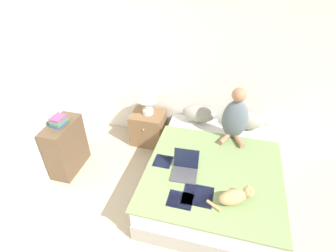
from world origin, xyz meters
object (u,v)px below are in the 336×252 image
(pillow_far, at_px, (247,120))
(table_lamp, at_px, (147,96))
(laptop_open, at_px, (185,169))
(book_stack_top, at_px, (58,121))
(pillow_near, at_px, (199,114))
(cat_tabby, at_px, (235,196))
(person_sitting, at_px, (235,117))
(nightstand, at_px, (148,128))
(bookshelf, at_px, (66,147))
(bed, at_px, (213,175))

(pillow_far, xyz_separation_m, table_lamp, (-1.50, -0.06, 0.22))
(laptop_open, height_order, book_stack_top, book_stack_top)
(pillow_near, distance_m, cat_tabby, 1.55)
(cat_tabby, relative_size, laptop_open, 1.49)
(pillow_near, relative_size, book_stack_top, 2.28)
(person_sitting, bearing_deg, laptop_open, -120.67)
(laptop_open, bearing_deg, nightstand, 124.17)
(pillow_near, xyz_separation_m, book_stack_top, (-1.72, -0.97, 0.22))
(person_sitting, bearing_deg, pillow_near, 152.26)
(person_sitting, relative_size, cat_tabby, 1.59)
(cat_tabby, bearing_deg, nightstand, 106.50)
(laptop_open, distance_m, nightstand, 1.37)
(pillow_far, relative_size, book_stack_top, 2.28)
(pillow_near, xyz_separation_m, bookshelf, (-1.72, -0.97, -0.23))
(laptop_open, bearing_deg, pillow_far, 55.13)
(person_sitting, xyz_separation_m, cat_tabby, (0.09, -1.15, -0.25))
(pillow_far, bearing_deg, nightstand, -177.23)
(nightstand, height_order, bookshelf, bookshelf)
(laptop_open, relative_size, nightstand, 0.60)
(nightstand, distance_m, bookshelf, 1.29)
(table_lamp, bearing_deg, laptop_open, -52.77)
(person_sitting, height_order, book_stack_top, person_sitting)
(pillow_near, xyz_separation_m, laptop_open, (0.02, -1.13, -0.08))
(person_sitting, height_order, bookshelf, person_sitting)
(person_sitting, relative_size, bookshelf, 0.98)
(book_stack_top, bearing_deg, bed, 3.40)
(bookshelf, bearing_deg, table_lamp, 44.40)
(pillow_far, height_order, book_stack_top, book_stack_top)
(cat_tabby, distance_m, laptop_open, 0.67)
(pillow_near, xyz_separation_m, person_sitting, (0.53, -0.28, 0.20))
(nightstand, relative_size, bookshelf, 0.69)
(bed, height_order, person_sitting, person_sitting)
(bed, height_order, book_stack_top, book_stack_top)
(person_sitting, relative_size, table_lamp, 1.74)
(book_stack_top, bearing_deg, pillow_near, 29.57)
(table_lamp, bearing_deg, person_sitting, -9.24)
(cat_tabby, bearing_deg, pillow_near, 83.67)
(table_lamp, bearing_deg, pillow_far, 2.39)
(pillow_far, relative_size, table_lamp, 1.14)
(laptop_open, distance_m, book_stack_top, 1.77)
(nightstand, height_order, book_stack_top, book_stack_top)
(book_stack_top, bearing_deg, table_lamp, 44.59)
(laptop_open, distance_m, table_lamp, 1.38)
(cat_tabby, bearing_deg, laptop_open, 124.20)
(pillow_near, relative_size, bookshelf, 0.64)
(cat_tabby, height_order, table_lamp, table_lamp)
(bed, distance_m, person_sitting, 0.84)
(pillow_near, distance_m, nightstand, 0.88)
(laptop_open, relative_size, book_stack_top, 1.48)
(book_stack_top, bearing_deg, laptop_open, -5.19)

